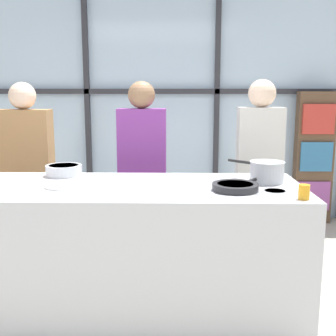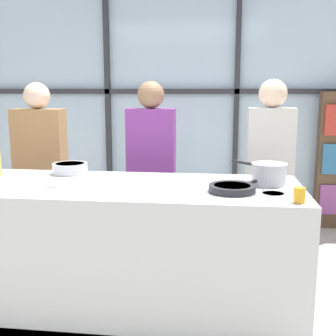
# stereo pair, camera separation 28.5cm
# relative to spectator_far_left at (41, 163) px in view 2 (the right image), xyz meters

# --- Properties ---
(ground_plane) EXTENTS (18.00, 18.00, 0.00)m
(ground_plane) POSITION_rel_spectator_far_left_xyz_m (1.00, -0.84, -0.91)
(ground_plane) COLOR #BCB29E
(back_window_wall) EXTENTS (6.40, 0.10, 2.80)m
(back_window_wall) POSITION_rel_spectator_far_left_xyz_m (1.00, 1.53, 0.49)
(back_window_wall) COLOR silver
(back_window_wall) RESTS_ON ground_plane
(demo_island) EXTENTS (2.25, 0.88, 0.93)m
(demo_island) POSITION_rel_spectator_far_left_xyz_m (1.00, -0.85, -0.45)
(demo_island) COLOR silver
(demo_island) RESTS_ON ground_plane
(spectator_far_left) EXTENTS (0.45, 0.23, 1.62)m
(spectator_far_left) POSITION_rel_spectator_far_left_xyz_m (0.00, 0.00, 0.00)
(spectator_far_left) COLOR #232838
(spectator_far_left) RESTS_ON ground_plane
(spectator_center_left) EXTENTS (0.41, 0.23, 1.63)m
(spectator_center_left) POSITION_rel_spectator_far_left_xyz_m (1.00, 0.00, 0.02)
(spectator_center_left) COLOR #232838
(spectator_center_left) RESTS_ON ground_plane
(spectator_center_right) EXTENTS (0.38, 0.23, 1.64)m
(spectator_center_right) POSITION_rel_spectator_far_left_xyz_m (2.00, -0.00, 0.04)
(spectator_center_right) COLOR #47382D
(spectator_center_right) RESTS_ON ground_plane
(frying_pan) EXTENTS (0.40, 0.43, 0.04)m
(frying_pan) POSITION_rel_spectator_far_left_xyz_m (1.67, -0.96, 0.04)
(frying_pan) COLOR #232326
(frying_pan) RESTS_ON demo_island
(saucepan) EXTENTS (0.36, 0.34, 0.14)m
(saucepan) POSITION_rel_spectator_far_left_xyz_m (1.91, -0.72, 0.09)
(saucepan) COLOR silver
(saucepan) RESTS_ON demo_island
(white_plate) EXTENTS (0.22, 0.22, 0.01)m
(white_plate) POSITION_rel_spectator_far_left_xyz_m (0.55, -0.90, 0.03)
(white_plate) COLOR white
(white_plate) RESTS_ON demo_island
(mixing_bowl) EXTENTS (0.26, 0.26, 0.08)m
(mixing_bowl) POSITION_rel_spectator_far_left_xyz_m (0.46, -0.52, 0.06)
(mixing_bowl) COLOR silver
(mixing_bowl) RESTS_ON demo_island
(juice_glass_near) EXTENTS (0.06, 0.06, 0.09)m
(juice_glass_near) POSITION_rel_spectator_far_left_xyz_m (2.03, -1.18, 0.06)
(juice_glass_near) COLOR orange
(juice_glass_near) RESTS_ON demo_island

